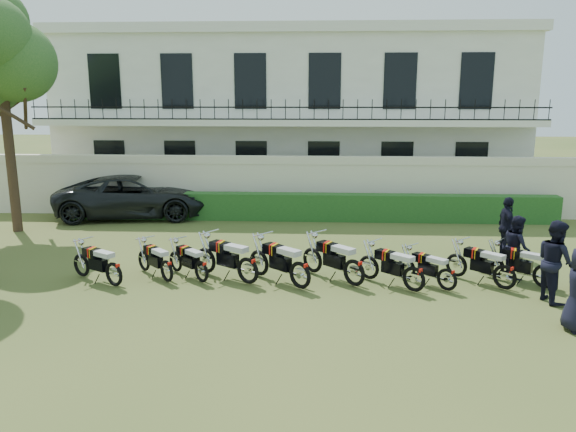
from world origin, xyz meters
name	(u,v)px	position (x,y,z in m)	size (l,w,h in m)	color
ground	(265,284)	(0.00, 0.00, 0.00)	(100.00, 100.00, 0.00)	#3B4F1F
perimeter_wall	(285,185)	(0.00, 8.00, 1.17)	(30.00, 0.35, 2.30)	beige
hedge	(310,207)	(1.00, 7.20, 0.50)	(18.00, 0.60, 1.00)	#184419
building	(292,113)	(0.00, 13.96, 3.71)	(20.40, 9.60, 7.40)	white
tree_west_near	(1,53)	(-8.96, 5.00, 5.89)	(3.40, 3.20, 7.90)	#473323
motorcycle_0	(114,268)	(-3.65, -0.43, 0.47)	(1.65, 1.07, 1.03)	black
motorcycle_1	(167,266)	(-2.46, -0.04, 0.44)	(1.28, 1.30, 0.95)	black
motorcycle_2	(201,266)	(-1.59, -0.03, 0.44)	(1.31, 1.27, 0.95)	black
motorcycle_3	(248,264)	(-0.42, -0.09, 0.53)	(1.81, 1.25, 1.15)	black
motorcycle_4	(300,268)	(0.87, -0.38, 0.53)	(1.66, 1.47, 1.15)	black
motorcycle_5	(354,266)	(2.18, -0.11, 0.53)	(1.57, 1.54, 1.14)	black
motorcycle_6	(414,273)	(3.56, -0.43, 0.48)	(1.51, 1.34, 1.05)	black
motorcycle_7	(447,274)	(4.37, -0.31, 0.43)	(1.28, 1.25, 0.93)	black
motorcycle_8	(505,271)	(5.76, -0.15, 0.48)	(1.42, 1.40, 1.03)	black
motorcycle_9	(546,271)	(6.76, -0.03, 0.47)	(1.53, 1.23, 1.02)	black
suv	(135,196)	(-5.67, 7.42, 0.80)	(2.64, 5.73, 1.59)	black
officer_1	(555,261)	(6.61, -0.82, 0.94)	(0.91, 0.71, 1.88)	black
officer_4	(517,247)	(6.33, 0.84, 0.81)	(0.79, 0.61, 1.62)	black
officer_5	(507,227)	(6.70, 2.80, 0.87)	(1.02, 0.42, 1.74)	black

